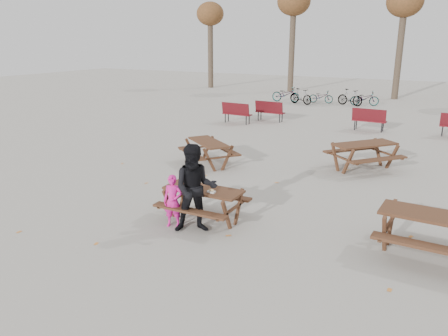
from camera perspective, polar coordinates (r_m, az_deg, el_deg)
The scene contains 14 objects.
ground at distance 10.19m, azimuth -2.65°, elevation -6.82°, with size 80.00×80.00×0.00m, color gray.
main_picnic_table at distance 9.97m, azimuth -2.70°, elevation -3.72°, with size 1.80×1.45×0.78m.
food_tray at distance 9.64m, azimuth -1.68°, elevation -3.13°, with size 0.18×0.11×0.04m, color silver.
bread_roll at distance 9.63m, azimuth -1.68°, elevation -2.89°, with size 0.14×0.06×0.05m, color tan.
soda_bottle at distance 9.91m, azimuth -4.76°, elevation -2.30°, with size 0.07×0.07×0.17m.
child at distance 9.72m, azimuth -6.68°, elevation -4.32°, with size 0.43×0.28×1.19m, color #E21C90.
adult at distance 9.31m, azimuth -3.76°, elevation -2.71°, with size 0.95×0.74×1.95m, color black.
picnic_table_east at distance 9.27m, azimuth 25.83°, elevation -8.07°, with size 2.04×1.64×0.88m, color #3C2515, non-canonical shape.
picnic_table_north at distance 14.46m, azimuth -2.02°, elevation 1.96°, with size 1.85×1.49×0.80m, color #3C2515, non-canonical shape.
picnic_table_far at distance 14.60m, azimuth 17.78°, elevation 1.45°, with size 2.02×1.63×0.87m, color #3C2515, non-canonical shape.
park_bench_row at distance 21.22m, azimuth 13.44°, elevation 6.54°, with size 11.33×2.10×1.03m.
bicycle_row at distance 29.07m, azimuth 12.68°, elevation 9.11°, with size 6.82×2.29×1.02m.
tree_row at distance 33.49m, azimuth 22.47°, elevation 19.06°, with size 32.17×3.52×8.26m.
fallen_leaves at distance 12.07m, azimuth 5.44°, elevation -3.06°, with size 11.00×11.00×0.01m, color orange, non-canonical shape.
Camera 1 is at (4.79, -8.04, 4.04)m, focal length 35.00 mm.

